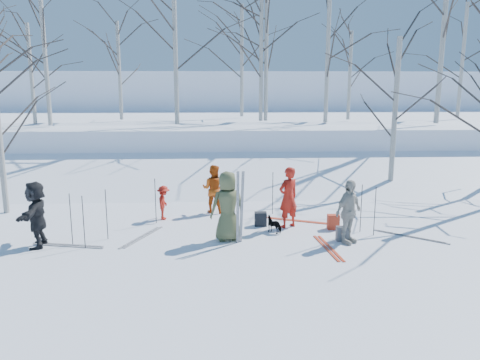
{
  "coord_description": "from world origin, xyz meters",
  "views": [
    {
      "loc": [
        -0.6,
        -11.72,
        3.98
      ],
      "look_at": [
        0.0,
        1.5,
        1.3
      ],
      "focal_mm": 35.0,
      "sensor_mm": 36.0,
      "label": 1
    }
  ],
  "objects_px": {
    "skier_cream_east": "(348,212)",
    "skier_grey_west": "(36,214)",
    "skier_olive_center": "(228,206)",
    "skier_red_seated": "(164,203)",
    "skier_red_north": "(288,197)",
    "backpack_grey": "(342,234)",
    "backpack_red": "(333,222)",
    "skier_redor_behind": "(213,189)",
    "backpack_dark": "(261,219)",
    "dog": "(275,224)"
  },
  "relations": [
    {
      "from": "skier_olive_center",
      "to": "dog",
      "type": "bearing_deg",
      "value": -168.63
    },
    {
      "from": "skier_red_north",
      "to": "backpack_grey",
      "type": "distance_m",
      "value": 1.9
    },
    {
      "from": "backpack_red",
      "to": "skier_red_seated",
      "type": "bearing_deg",
      "value": 166.01
    },
    {
      "from": "skier_red_seated",
      "to": "skier_grey_west",
      "type": "distance_m",
      "value": 3.71
    },
    {
      "from": "skier_cream_east",
      "to": "backpack_grey",
      "type": "bearing_deg",
      "value": 76.63
    },
    {
      "from": "skier_olive_center",
      "to": "backpack_red",
      "type": "height_order",
      "value": "skier_olive_center"
    },
    {
      "from": "skier_red_north",
      "to": "backpack_red",
      "type": "distance_m",
      "value": 1.44
    },
    {
      "from": "backpack_grey",
      "to": "skier_redor_behind",
      "type": "bearing_deg",
      "value": 138.72
    },
    {
      "from": "skier_red_north",
      "to": "skier_red_seated",
      "type": "distance_m",
      "value": 3.77
    },
    {
      "from": "skier_red_seated",
      "to": "dog",
      "type": "bearing_deg",
      "value": -112.46
    },
    {
      "from": "skier_cream_east",
      "to": "skier_red_north",
      "type": "bearing_deg",
      "value": 92.97
    },
    {
      "from": "skier_red_north",
      "to": "skier_grey_west",
      "type": "bearing_deg",
      "value": -18.15
    },
    {
      "from": "backpack_red",
      "to": "backpack_grey",
      "type": "bearing_deg",
      "value": -90.57
    },
    {
      "from": "skier_red_north",
      "to": "skier_cream_east",
      "type": "height_order",
      "value": "skier_red_north"
    },
    {
      "from": "skier_grey_west",
      "to": "skier_red_seated",
      "type": "bearing_deg",
      "value": 124.92
    },
    {
      "from": "backpack_red",
      "to": "backpack_grey",
      "type": "xyz_separation_m",
      "value": [
        -0.01,
        -1.01,
        -0.02
      ]
    },
    {
      "from": "skier_olive_center",
      "to": "skier_redor_behind",
      "type": "bearing_deg",
      "value": -94.94
    },
    {
      "from": "skier_cream_east",
      "to": "backpack_grey",
      "type": "distance_m",
      "value": 0.67
    },
    {
      "from": "skier_red_seated",
      "to": "backpack_grey",
      "type": "relative_size",
      "value": 2.73
    },
    {
      "from": "backpack_dark",
      "to": "skier_grey_west",
      "type": "bearing_deg",
      "value": -165.17
    },
    {
      "from": "backpack_red",
      "to": "backpack_grey",
      "type": "distance_m",
      "value": 1.01
    },
    {
      "from": "skier_redor_behind",
      "to": "dog",
      "type": "xyz_separation_m",
      "value": [
        1.7,
        -2.17,
        -0.54
      ]
    },
    {
      "from": "skier_redor_behind",
      "to": "skier_cream_east",
      "type": "bearing_deg",
      "value": 153.65
    },
    {
      "from": "skier_grey_west",
      "to": "backpack_red",
      "type": "distance_m",
      "value": 7.86
    },
    {
      "from": "skier_red_seated",
      "to": "skier_redor_behind",
      "type": "bearing_deg",
      "value": -62.03
    },
    {
      "from": "skier_redor_behind",
      "to": "skier_cream_east",
      "type": "xyz_separation_m",
      "value": [
        3.46,
        -3.14,
        0.06
      ]
    },
    {
      "from": "skier_red_north",
      "to": "skier_grey_west",
      "type": "distance_m",
      "value": 6.65
    },
    {
      "from": "skier_red_seated",
      "to": "skier_olive_center",
      "type": "bearing_deg",
      "value": -135.28
    },
    {
      "from": "backpack_grey",
      "to": "backpack_dark",
      "type": "relative_size",
      "value": 0.95
    },
    {
      "from": "skier_grey_west",
      "to": "skier_cream_east",
      "type": "bearing_deg",
      "value": 85.46
    },
    {
      "from": "backpack_red",
      "to": "backpack_dark",
      "type": "distance_m",
      "value": 2.06
    },
    {
      "from": "skier_red_seated",
      "to": "skier_red_north",
      "type": "bearing_deg",
      "value": -103.09
    },
    {
      "from": "skier_red_seated",
      "to": "backpack_red",
      "type": "relative_size",
      "value": 2.47
    },
    {
      "from": "skier_red_north",
      "to": "backpack_grey",
      "type": "bearing_deg",
      "value": 104.28
    },
    {
      "from": "backpack_dark",
      "to": "backpack_grey",
      "type": "bearing_deg",
      "value": -35.41
    },
    {
      "from": "backpack_grey",
      "to": "skier_red_seated",
      "type": "bearing_deg",
      "value": 155.47
    },
    {
      "from": "dog",
      "to": "skier_olive_center",
      "type": "bearing_deg",
      "value": -22.25
    },
    {
      "from": "backpack_grey",
      "to": "skier_red_north",
      "type": "bearing_deg",
      "value": 134.26
    },
    {
      "from": "skier_cream_east",
      "to": "backpack_red",
      "type": "distance_m",
      "value": 1.34
    },
    {
      "from": "backpack_red",
      "to": "skier_olive_center",
      "type": "bearing_deg",
      "value": -164.98
    },
    {
      "from": "skier_olive_center",
      "to": "skier_red_north",
      "type": "bearing_deg",
      "value": -161.61
    },
    {
      "from": "skier_cream_east",
      "to": "backpack_red",
      "type": "xyz_separation_m",
      "value": [
        -0.08,
        1.19,
        -0.62
      ]
    },
    {
      "from": "skier_grey_west",
      "to": "dog",
      "type": "bearing_deg",
      "value": 94.44
    },
    {
      "from": "dog",
      "to": "backpack_red",
      "type": "distance_m",
      "value": 1.7
    },
    {
      "from": "skier_olive_center",
      "to": "skier_cream_east",
      "type": "height_order",
      "value": "skier_olive_center"
    },
    {
      "from": "skier_red_north",
      "to": "skier_cream_east",
      "type": "xyz_separation_m",
      "value": [
        1.33,
        -1.45,
        -0.04
      ]
    },
    {
      "from": "skier_grey_west",
      "to": "backpack_red",
      "type": "height_order",
      "value": "skier_grey_west"
    },
    {
      "from": "skier_cream_east",
      "to": "skier_grey_west",
      "type": "distance_m",
      "value": 7.84
    },
    {
      "from": "dog",
      "to": "skier_redor_behind",
      "type": "bearing_deg",
      "value": -98.62
    },
    {
      "from": "skier_redor_behind",
      "to": "backpack_dark",
      "type": "height_order",
      "value": "skier_redor_behind"
    }
  ]
}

